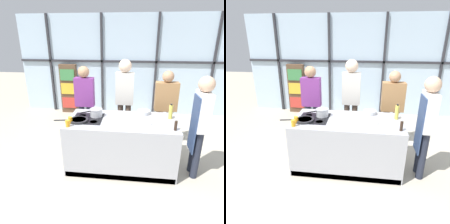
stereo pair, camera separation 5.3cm
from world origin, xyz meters
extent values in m
plane|color=#BCB29E|center=(0.00, 0.00, 0.00)|extent=(18.00, 18.00, 0.00)
cube|color=silver|center=(0.00, 2.73, 1.40)|extent=(6.40, 0.04, 2.80)
cube|color=#2D2D33|center=(0.00, 2.68, 1.54)|extent=(6.40, 0.06, 0.06)
cube|color=#2D2D33|center=(-2.30, 2.68, 1.40)|extent=(0.06, 0.06, 2.80)
cube|color=#2D2D33|center=(-0.77, 2.68, 1.40)|extent=(0.06, 0.06, 2.80)
cube|color=#2D2D33|center=(0.77, 2.68, 1.40)|extent=(0.06, 0.06, 2.80)
cube|color=#2D2D33|center=(2.30, 2.68, 1.40)|extent=(0.06, 0.06, 2.80)
cube|color=brown|center=(-1.76, 2.55, 0.73)|extent=(0.49, 0.16, 1.45)
cube|color=red|center=(-1.76, 2.45, 0.32)|extent=(0.42, 0.03, 0.32)
cube|color=gold|center=(-1.76, 2.45, 0.76)|extent=(0.42, 0.03, 0.32)
cube|color=#3D8447|center=(-1.76, 2.45, 1.16)|extent=(0.42, 0.03, 0.32)
cube|color=#A8AAB2|center=(0.00, 0.00, 0.45)|extent=(1.85, 0.91, 0.89)
cube|color=black|center=(-0.59, 0.00, 0.88)|extent=(0.52, 0.52, 0.01)
cube|color=black|center=(0.00, -0.44, 0.05)|extent=(1.82, 0.03, 0.10)
cylinder|color=#38383D|center=(-0.71, -0.12, 0.89)|extent=(0.13, 0.13, 0.01)
cylinder|color=#38383D|center=(-0.46, -0.12, 0.89)|extent=(0.13, 0.13, 0.01)
cylinder|color=#38383D|center=(-0.71, 0.12, 0.89)|extent=(0.13, 0.13, 0.01)
cylinder|color=#38383D|center=(-0.46, 0.12, 0.89)|extent=(0.13, 0.13, 0.01)
cylinder|color=#232838|center=(1.24, -0.21, 0.42)|extent=(0.12, 0.12, 0.85)
cylinder|color=#232838|center=(1.24, -0.05, 0.42)|extent=(0.12, 0.12, 0.85)
cube|color=white|center=(1.24, -0.13, 1.15)|extent=(0.17, 0.37, 0.61)
sphere|color=#D8AD8C|center=(1.24, -0.13, 1.57)|extent=(0.24, 0.24, 0.24)
cube|color=navy|center=(1.14, -0.13, 0.93)|extent=(0.02, 0.32, 0.93)
cylinder|color=#232838|center=(-0.74, 0.81, 0.42)|extent=(0.13, 0.13, 0.83)
cylinder|color=#232838|center=(-0.92, 0.81, 0.42)|extent=(0.13, 0.13, 0.83)
cube|color=#7A3384|center=(-0.83, 0.81, 1.13)|extent=(0.40, 0.18, 0.60)
sphere|color=tan|center=(-0.83, 0.81, 1.55)|extent=(0.23, 0.23, 0.23)
cylinder|color=#47382D|center=(0.08, 0.81, 0.45)|extent=(0.12, 0.12, 0.90)
cylinder|color=#47382D|center=(-0.08, 0.81, 0.45)|extent=(0.12, 0.12, 0.90)
cube|color=beige|center=(0.00, 0.81, 1.23)|extent=(0.36, 0.16, 0.65)
sphere|color=beige|center=(0.00, 0.81, 1.68)|extent=(0.25, 0.25, 0.25)
cylinder|color=#47382D|center=(0.93, 0.81, 0.40)|extent=(0.14, 0.14, 0.80)
cylinder|color=#47382D|center=(0.73, 0.81, 0.40)|extent=(0.14, 0.14, 0.80)
cube|color=#A37547|center=(0.83, 0.81, 1.09)|extent=(0.45, 0.20, 0.58)
sphere|color=tan|center=(0.83, 0.81, 1.50)|extent=(0.23, 0.23, 0.23)
cylinder|color=#232326|center=(-0.71, -0.12, 0.91)|extent=(0.32, 0.32, 0.03)
cylinder|color=#B26B2D|center=(-0.71, -0.12, 0.92)|extent=(0.25, 0.25, 0.01)
cylinder|color=#232326|center=(-0.99, -0.18, 0.92)|extent=(0.25, 0.07, 0.02)
cylinder|color=silver|center=(-0.46, 0.12, 0.96)|extent=(0.22, 0.22, 0.14)
cylinder|color=silver|center=(-0.46, 0.12, 1.02)|extent=(0.23, 0.23, 0.01)
cylinder|color=black|center=(-0.63, 0.01, 1.00)|extent=(0.17, 0.13, 0.02)
cylinder|color=white|center=(0.39, -0.06, 0.90)|extent=(0.26, 0.26, 0.01)
cylinder|color=silver|center=(0.38, 0.33, 0.92)|extent=(0.23, 0.23, 0.07)
cylinder|color=#4C4C51|center=(0.38, 0.33, 0.95)|extent=(0.19, 0.19, 0.01)
cylinder|color=#E0CC4C|center=(0.83, 0.16, 1.01)|extent=(0.07, 0.07, 0.24)
cylinder|color=black|center=(0.83, 0.16, 1.15)|extent=(0.04, 0.04, 0.02)
cylinder|color=#332319|center=(0.84, -0.30, 0.97)|extent=(0.05, 0.05, 0.15)
sphere|color=#B2B2B7|center=(0.84, -0.30, 1.06)|extent=(0.03, 0.03, 0.03)
cylinder|color=orange|center=(-0.83, -0.35, 0.94)|extent=(0.07, 0.07, 0.11)
cylinder|color=orange|center=(-0.83, -0.21, 0.94)|extent=(0.07, 0.07, 0.11)
camera|label=1|loc=(0.20, -3.11, 2.24)|focal=32.00mm
camera|label=2|loc=(0.25, -3.11, 2.24)|focal=32.00mm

